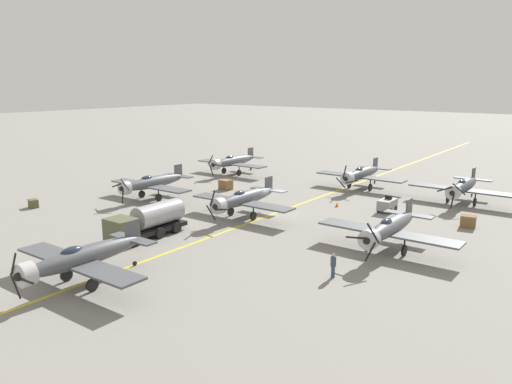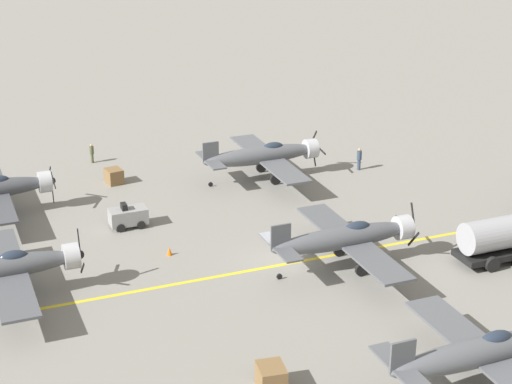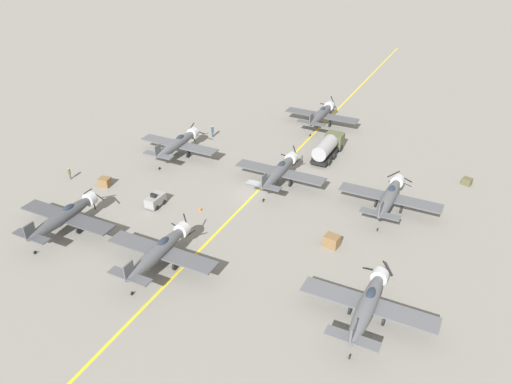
{
  "view_description": "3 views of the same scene",
  "coord_description": "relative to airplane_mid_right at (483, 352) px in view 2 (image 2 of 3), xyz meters",
  "views": [
    {
      "loc": [
        -29.43,
        43.93,
        13.91
      ],
      "look_at": [
        2.68,
        0.62,
        1.99
      ],
      "focal_mm": 35.0,
      "sensor_mm": 36.0,
      "label": 1
    },
    {
      "loc": [
        44.58,
        -19.28,
        24.47
      ],
      "look_at": [
        -3.91,
        0.19,
        3.56
      ],
      "focal_mm": 60.0,
      "sensor_mm": 36.0,
      "label": 2
    },
    {
      "loc": [
        24.08,
        -47.45,
        31.91
      ],
      "look_at": [
        2.09,
        -3.25,
        2.86
      ],
      "focal_mm": 35.0,
      "sensor_mm": 36.0,
      "label": 3
    }
  ],
  "objects": [
    {
      "name": "tow_tractor",
      "position": [
        -25.28,
        -11.24,
        -1.22
      ],
      "size": [
        1.57,
        2.6,
        1.79
      ],
      "color": "gray",
      "rests_on": "ground"
    },
    {
      "name": "ground_crew_walking",
      "position": [
        -29.49,
        9.2,
        -1.0
      ],
      "size": [
        0.4,
        0.4,
        1.86
      ],
      "color": "#334256",
      "rests_on": "ground"
    },
    {
      "name": "airplane_mid_left",
      "position": [
        -30.43,
        1.17,
        0.0
      ],
      "size": [
        12.0,
        9.98,
        3.65
      ],
      "rotation": [
        0.0,
        0.0,
        0.12
      ],
      "color": "#55585D",
      "rests_on": "ground"
    },
    {
      "name": "traffic_cone",
      "position": [
        -19.88,
        -9.87,
        -1.74
      ],
      "size": [
        0.36,
        0.36,
        0.55
      ],
      "primitive_type": "cone",
      "color": "orange",
      "rests_on": "ground"
    },
    {
      "name": "supply_crate_by_tanker",
      "position": [
        -3.67,
        -9.5,
        -1.37
      ],
      "size": [
        1.71,
        1.49,
        1.29
      ],
      "primitive_type": "cube",
      "rotation": [
        0.0,
        0.0,
        -0.14
      ],
      "color": "brown",
      "rests_on": "ground"
    },
    {
      "name": "airplane_mid_right",
      "position": [
        0.0,
        0.0,
        0.0
      ],
      "size": [
        12.0,
        9.98,
        3.65
      ],
      "rotation": [
        0.0,
        0.0,
        -0.08
      ],
      "color": "#53565B",
      "rests_on": "ground"
    },
    {
      "name": "ground_crew_inspecting",
      "position": [
        -39.37,
        -10.84,
        -1.11
      ],
      "size": [
        0.36,
        0.36,
        1.65
      ],
      "color": "#515638",
      "rests_on": "ground"
    },
    {
      "name": "taxiway_stripe",
      "position": [
        -15.85,
        -4.04,
        -2.01
      ],
      "size": [
        0.3,
        160.0,
        0.01
      ],
      "primitive_type": "cube",
      "color": "yellow",
      "rests_on": "ground"
    },
    {
      "name": "ground_plane",
      "position": [
        -15.85,
        -4.04,
        -2.01
      ],
      "size": [
        400.0,
        400.0,
        0.0
      ],
      "primitive_type": "plane",
      "color": "gray"
    },
    {
      "name": "airplane_near_center",
      "position": [
        -17.84,
        -20.51,
        0.0
      ],
      "size": [
        12.0,
        9.98,
        3.77
      ],
      "rotation": [
        0.0,
        0.0,
        0.28
      ],
      "color": "#4E5156",
      "rests_on": "ground"
    },
    {
      "name": "supply_crate_outboard",
      "position": [
        -33.99,
        -10.22,
        -1.43
      ],
      "size": [
        1.57,
        1.38,
        1.17
      ],
      "primitive_type": "cube",
      "rotation": [
        0.0,
        0.0,
        0.16
      ],
      "color": "brown",
      "rests_on": "ground"
    },
    {
      "name": "airplane_mid_center",
      "position": [
        -14.11,
        -0.0,
        0.0
      ],
      "size": [
        12.0,
        9.98,
        3.71
      ],
      "rotation": [
        0.0,
        0.0,
        -0.09
      ],
      "color": "#525459",
      "rests_on": "ground"
    }
  ]
}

